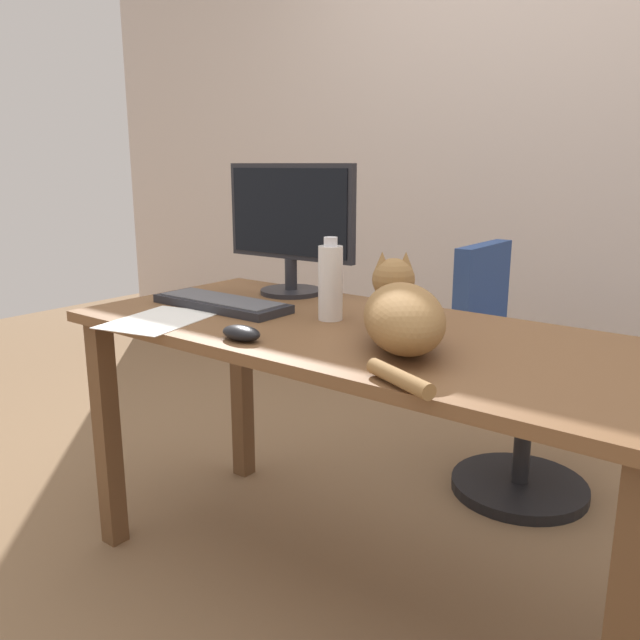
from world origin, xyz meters
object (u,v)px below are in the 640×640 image
(cat, at_px, (402,313))
(office_chair, at_px, (512,391))
(keyboard, at_px, (221,303))
(computer_mouse, at_px, (241,333))
(water_bottle, at_px, (330,282))
(monitor, at_px, (290,224))

(cat, bearing_deg, office_chair, 93.57)
(keyboard, distance_m, computer_mouse, 0.38)
(cat, height_order, water_bottle, water_bottle)
(office_chair, relative_size, water_bottle, 3.96)
(cat, relative_size, water_bottle, 2.24)
(office_chair, height_order, monitor, monitor)
(keyboard, bearing_deg, computer_mouse, -36.61)
(cat, xyz_separation_m, computer_mouse, (-0.33, -0.18, -0.06))
(computer_mouse, bearing_deg, water_bottle, 82.16)
(monitor, distance_m, water_bottle, 0.40)
(office_chair, bearing_deg, computer_mouse, -104.67)
(monitor, xyz_separation_m, water_bottle, (0.32, -0.21, -0.12))
(monitor, distance_m, keyboard, 0.36)
(monitor, xyz_separation_m, cat, (0.61, -0.33, -0.15))
(monitor, bearing_deg, water_bottle, -33.34)
(monitor, relative_size, computer_mouse, 4.37)
(monitor, xyz_separation_m, computer_mouse, (0.27, -0.51, -0.21))
(office_chair, relative_size, monitor, 1.85)
(cat, bearing_deg, keyboard, 176.32)
(office_chair, xyz_separation_m, cat, (0.06, -0.88, 0.45))
(office_chair, bearing_deg, monitor, -134.83)
(water_bottle, bearing_deg, monitor, 146.66)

